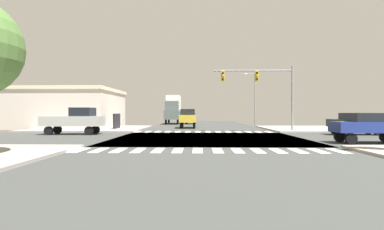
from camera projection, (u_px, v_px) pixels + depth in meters
The scene contains 14 objects.
ground at pixel (208, 138), 22.16m from camera, with size 90.00×90.00×0.05m.
sidewalk_corner_ne at pixel (318, 129), 33.88m from camera, with size 12.00×12.00×0.14m.
sidewalk_corner_nw at pixel (93, 128), 34.43m from camera, with size 12.00×12.00×0.14m.
crosswalk_near at pixel (208, 150), 14.87m from camera, with size 13.50×2.00×0.01m.
crosswalk_far at pixel (203, 132), 29.46m from camera, with size 13.50×2.00×0.01m.
traffic_signal_mast at pixel (261, 83), 29.50m from camera, with size 7.95×0.55×6.51m.
street_lamp at pixel (253, 94), 43.81m from camera, with size 1.78×0.32×7.76m.
bank_building at pixel (69, 108), 37.82m from camera, with size 13.43×11.26×4.90m.
sedan_nearside_1 at pixel (191, 117), 50.03m from camera, with size 1.80×4.30×1.88m.
suv_crossing_1 at pixel (188, 117), 36.78m from camera, with size 1.96×4.60×2.34m.
pickup_leading_1 at pixel (75, 120), 25.89m from camera, with size 5.10×2.00×2.35m.
box_truck_middle_1 at pixel (173, 109), 50.48m from camera, with size 2.40×7.20×4.85m.
sedan_outer_4 at pixel (356, 122), 25.38m from camera, with size 4.30×1.80×1.88m.
sedan_inner_5 at pixel (369, 125), 18.44m from camera, with size 4.30×1.80×1.88m.
Camera 1 is at (-0.72, -22.16, 1.90)m, focal length 27.71 mm.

